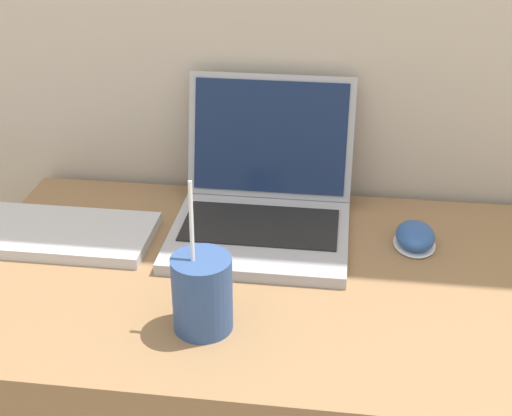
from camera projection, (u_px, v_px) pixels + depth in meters
name	position (u px, v px, depth m)	size (l,w,h in m)	color
laptop	(263.00, 201.00, 1.28)	(0.31, 0.33, 0.24)	#ADADB2
drink_cup	(202.00, 292.00, 1.01)	(0.09, 0.09, 0.23)	#33518C
computer_mouse	(415.00, 237.00, 1.23)	(0.07, 0.10, 0.04)	white
external_keyboard	(28.00, 231.00, 1.26)	(0.45, 0.17, 0.02)	silver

